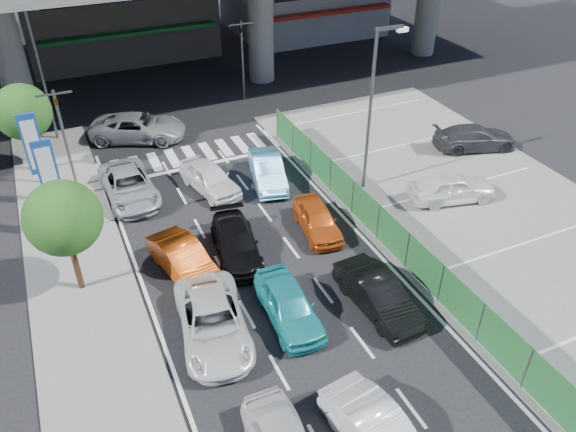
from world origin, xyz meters
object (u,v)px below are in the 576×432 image
tree_near (63,218)px  taxi_orange_right (317,219)px  street_lamp_right (374,98)px  sedan_white_front_mid (210,178)px  tree_far (22,112)px  wagon_silver_front_left (129,186)px  kei_truck_front_right (268,170)px  sedan_black_mid (236,243)px  signboard_near (49,176)px  street_lamp_left (41,59)px  sedan_white_mid_left (213,322)px  crossing_wagon_silver (138,127)px  taxi_teal_mid (289,305)px  hatch_black_mid_right (378,294)px  parked_sedan_white (452,187)px  signboard_far (34,147)px  traffic_light_right (242,41)px  parked_sedan_dgrey (475,137)px  traffic_cone (358,186)px  traffic_light_left (59,116)px

tree_near → taxi_orange_right: 10.56m
street_lamp_right → sedan_white_front_mid: street_lamp_right is taller
tree_far → wagon_silver_front_left: (3.91, -4.58, -2.71)m
sedan_white_front_mid → kei_truck_front_right: same height
sedan_black_mid → signboard_near: bearing=154.7°
street_lamp_left → sedan_white_mid_left: size_ratio=1.61×
crossing_wagon_silver → sedan_white_front_mid: bearing=-139.8°
wagon_silver_front_left → taxi_teal_mid: bearing=-73.4°
hatch_black_mid_right → wagon_silver_front_left: size_ratio=0.86×
tree_far → parked_sedan_white: bearing=-32.1°
crossing_wagon_silver → signboard_far: bearing=157.2°
signboard_far → parked_sedan_white: (17.82, -7.79, -2.29)m
signboard_far → tree_near: tree_near is taller
traffic_light_right → street_lamp_left: street_lamp_left is taller
signboard_near → tree_far: tree_far is taller
traffic_light_right → street_lamp_right: 13.13m
street_lamp_left → tree_near: (-0.67, -14.00, -1.38)m
taxi_orange_right → parked_sedan_white: (7.03, -0.44, 0.15)m
parked_sedan_dgrey → traffic_cone: (-8.31, -1.35, -0.35)m
sedan_white_mid_left → taxi_teal_mid: bearing=1.9°
street_lamp_left → tree_far: street_lamp_left is taller
sedan_white_front_mid → kei_truck_front_right: 2.95m
sedan_white_mid_left → hatch_black_mid_right: same height
street_lamp_right → signboard_far: size_ratio=1.70×
signboard_far → tree_far: size_ratio=0.98×
hatch_black_mid_right → parked_sedan_dgrey: bearing=33.2°
traffic_light_right → traffic_light_left: bearing=-149.1°
traffic_light_left → taxi_orange_right: size_ratio=1.42×
taxi_orange_right → sedan_black_mid: bearing=-170.5°
traffic_light_right → wagon_silver_front_left: traffic_light_right is taller
traffic_light_left → tree_near: 8.06m
tree_far → kei_truck_front_right: bearing=-29.5°
sedan_white_front_mid → parked_sedan_white: size_ratio=0.96×
kei_truck_front_right → traffic_cone: bearing=-24.4°
traffic_light_left → street_lamp_right: (13.37, -6.00, 0.83)m
taxi_teal_mid → sedan_white_front_mid: 9.84m
traffic_light_right → sedan_white_front_mid: bearing=-119.2°
taxi_teal_mid → parked_sedan_dgrey: 16.98m
tree_near → signboard_far: bearing=94.9°
street_lamp_right → traffic_cone: 4.46m
signboard_near → tree_near: bearing=-87.1°
traffic_light_right → tree_far: 14.05m
street_lamp_left → kei_truck_front_right: street_lamp_left is taller
parked_sedan_dgrey → street_lamp_right: bearing=114.1°
taxi_teal_mid → sedan_white_front_mid: bearing=91.8°
taxi_orange_right → parked_sedan_dgrey: size_ratio=0.80×
tree_near → taxi_orange_right: tree_near is taller
sedan_white_mid_left → parked_sedan_white: size_ratio=1.18×
street_lamp_right → parked_sedan_dgrey: size_ratio=1.74×
street_lamp_left → signboard_far: (-1.27, -7.01, -1.71)m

